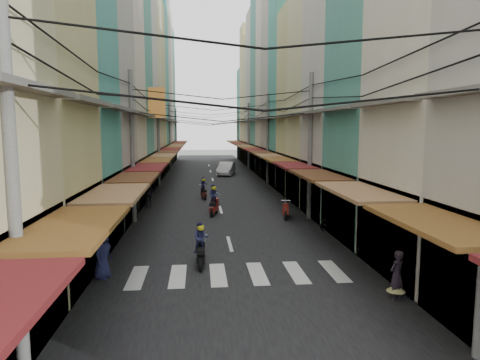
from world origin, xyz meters
TOP-DOWN VIEW (x-y plane):
  - ground at (0.00, 0.00)m, footprint 160.00×160.00m
  - road at (0.00, 20.00)m, footprint 10.00×80.00m
  - sidewalk_left at (-6.50, 20.00)m, footprint 3.00×80.00m
  - sidewalk_right at (6.50, 20.00)m, footprint 3.00×80.00m
  - crosswalk at (-0.00, -6.00)m, footprint 7.55×2.40m
  - building_row_left at (-7.92, 16.56)m, footprint 7.80×67.67m
  - building_row_right at (7.92, 16.45)m, footprint 7.80×68.98m
  - utility_poles at (0.00, 15.01)m, footprint 10.20×66.13m
  - white_car at (1.63, 25.86)m, footprint 5.31×3.03m
  - bicycle at (5.50, 0.17)m, footprint 1.86×1.26m
  - moving_scooters at (-0.15, 3.11)m, footprint 5.30×16.89m
  - parked_scooters at (3.89, -4.43)m, footprint 13.06×15.36m
  - pedestrians at (-4.63, 0.98)m, footprint 12.55×16.62m
  - market_umbrella at (7.11, -4.12)m, footprint 2.47×2.47m
  - traffic_sign at (5.88, -1.61)m, footprint 0.10×0.59m

SIDE VIEW (x-z plane):
  - ground at x=0.00m, z-range 0.00..0.00m
  - white_car at x=1.63m, z-range -0.88..0.88m
  - bicycle at x=5.50m, z-range -0.60..0.60m
  - road at x=0.00m, z-range 0.00..0.02m
  - crosswalk at x=0.00m, z-range 0.02..0.03m
  - sidewalk_left at x=-6.50m, z-range 0.00..0.06m
  - sidewalk_right at x=6.50m, z-range 0.00..0.06m
  - parked_scooters at x=3.89m, z-range -0.02..0.96m
  - moving_scooters at x=-0.15m, z-range -0.39..1.43m
  - pedestrians at x=-4.63m, z-range -0.05..2.19m
  - traffic_sign at x=5.88m, z-range 0.59..3.28m
  - market_umbrella at x=7.11m, z-range 0.99..3.60m
  - utility_poles at x=0.00m, z-range 2.49..10.69m
  - building_row_right at x=7.92m, z-range -1.89..20.71m
  - building_row_left at x=-7.92m, z-range -2.07..21.63m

